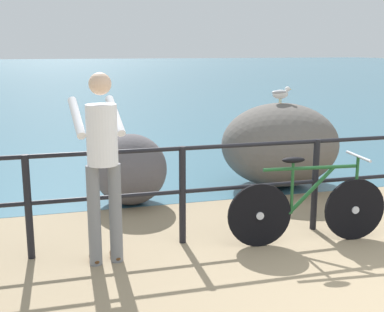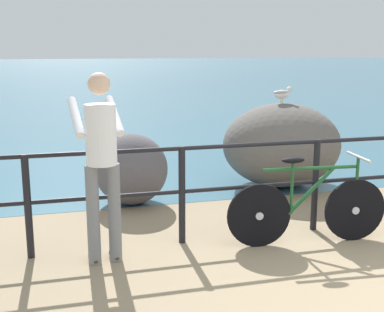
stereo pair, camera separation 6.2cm
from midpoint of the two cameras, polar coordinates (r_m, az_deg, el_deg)
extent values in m
cube|color=#937F60|center=(23.46, -8.15, 6.97)|extent=(120.00, 120.00, 0.10)
cube|color=#38667A|center=(51.26, -11.91, 9.61)|extent=(120.00, 90.00, 0.01)
cylinder|color=black|center=(5.07, -17.64, -5.47)|extent=(0.07, 0.07, 1.02)
cylinder|color=black|center=(5.20, -0.79, -4.44)|extent=(0.07, 0.07, 1.02)
cylinder|color=black|center=(5.74, 14.00, -3.22)|extent=(0.07, 0.07, 1.02)
cylinder|color=black|center=(5.64, 14.25, 1.59)|extent=(9.05, 0.04, 0.04)
cylinder|color=black|center=(5.73, 14.02, -2.83)|extent=(9.05, 0.04, 0.04)
cylinder|color=black|center=(5.20, 7.88, -6.65)|extent=(0.66, 0.09, 0.66)
cylinder|color=#B7BCC6|center=(5.20, 7.88, -6.65)|extent=(0.08, 0.06, 0.08)
cylinder|color=black|center=(5.59, 18.14, -5.80)|extent=(0.66, 0.09, 0.66)
cylinder|color=#B7BCC6|center=(5.59, 18.14, -5.80)|extent=(0.08, 0.06, 0.08)
cylinder|color=#194C23|center=(5.25, 13.45, -1.35)|extent=(0.99, 0.12, 0.04)
cylinder|color=#194C23|center=(5.32, 13.58, -3.80)|extent=(0.50, 0.08, 0.50)
cylinder|color=#194C23|center=(5.23, 11.50, -3.62)|extent=(0.03, 0.03, 0.53)
ellipsoid|color=black|center=(5.16, 11.64, -0.47)|extent=(0.25, 0.12, 0.06)
cylinder|color=#194C23|center=(5.52, 18.33, -2.97)|extent=(0.03, 0.03, 0.57)
cylinder|color=#B7BCC6|center=(5.45, 18.53, -0.08)|extent=(0.07, 0.48, 0.03)
cylinder|color=slate|center=(4.78, -10.69, -6.59)|extent=(0.12, 0.12, 0.95)
ellipsoid|color=#513319|center=(4.99, -10.62, -11.12)|extent=(0.13, 0.27, 0.08)
cylinder|color=slate|center=(4.82, -8.34, -6.36)|extent=(0.12, 0.12, 0.95)
ellipsoid|color=#513319|center=(5.03, -8.34, -10.87)|extent=(0.13, 0.27, 0.08)
cylinder|color=white|center=(4.62, -9.83, 2.38)|extent=(0.28, 0.28, 0.55)
sphere|color=beige|center=(4.57, -10.04, 8.01)|extent=(0.20, 0.20, 0.20)
cylinder|color=white|center=(4.80, -12.56, 4.29)|extent=(0.13, 0.52, 0.34)
cylinder|color=white|center=(4.87, -8.35, 4.55)|extent=(0.13, 0.52, 0.34)
ellipsoid|color=#605B56|center=(7.49, 10.28, 1.25)|extent=(1.73, 1.52, 1.21)
ellipsoid|color=#575256|center=(6.56, -6.59, -1.49)|extent=(0.94, 0.91, 0.92)
cylinder|color=gold|center=(7.43, 10.20, 6.12)|extent=(0.01, 0.01, 0.06)
cylinder|color=gold|center=(7.40, 10.39, 6.09)|extent=(0.01, 0.01, 0.06)
ellipsoid|color=white|center=(7.41, 10.32, 6.84)|extent=(0.27, 0.15, 0.13)
ellipsoid|color=#9E9EA3|center=(7.39, 10.20, 7.06)|extent=(0.26, 0.15, 0.06)
sphere|color=white|center=(7.47, 11.12, 7.39)|extent=(0.08, 0.08, 0.08)
cone|color=gold|center=(7.50, 11.43, 7.35)|extent=(0.05, 0.03, 0.02)
camera|label=1|loc=(0.03, -89.68, 0.07)|focal=47.42mm
camera|label=2|loc=(0.03, 90.32, -0.07)|focal=47.42mm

